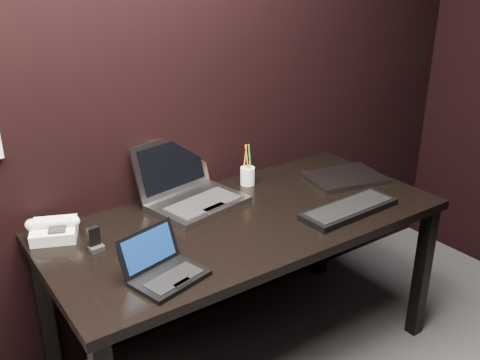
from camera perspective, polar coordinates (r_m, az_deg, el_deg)
wall_back at (r=2.30m, az=-11.45°, el=10.59°), size 4.00×0.00×4.00m
desk at (r=2.33m, az=0.66°, el=-5.61°), size 1.70×0.80×0.74m
netbook at (r=1.88m, az=-8.13°, el=-9.41°), size 0.29×0.27×0.16m
silver_laptop at (r=2.40m, az=-5.25°, el=-1.34°), size 0.46×0.43×0.27m
ext_keyboard at (r=2.37m, az=11.57°, el=-3.04°), size 0.47×0.18×0.03m
closed_laptop at (r=2.70m, az=11.07°, el=0.25°), size 0.41×0.33×0.02m
desk_phone at (r=2.22m, az=-19.23°, el=-5.04°), size 0.22×0.21×0.10m
mobile_phone at (r=2.10m, az=-15.23°, el=-6.36°), size 0.06×0.05×0.09m
pen_cup at (r=2.59m, az=0.81°, el=0.52°), size 0.09×0.09×0.20m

